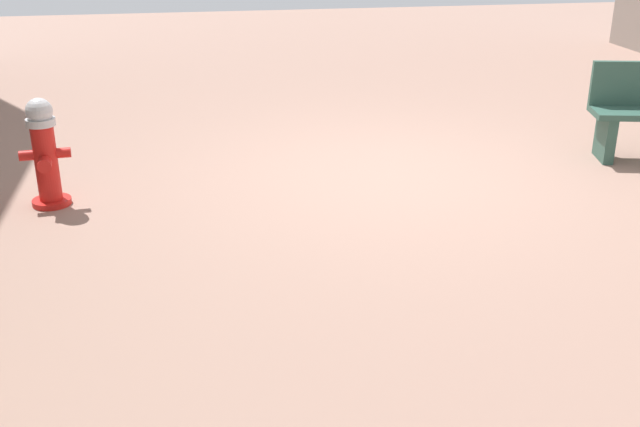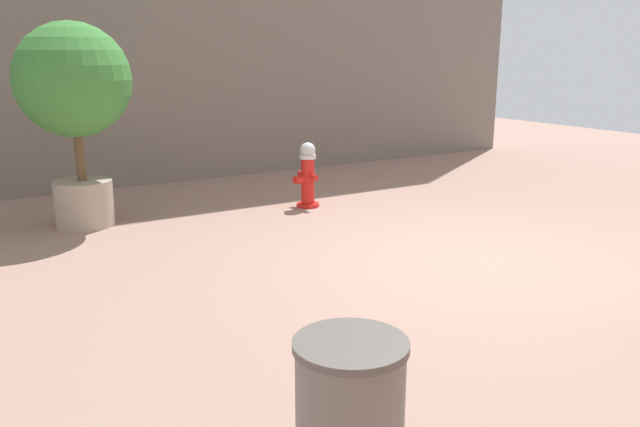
% 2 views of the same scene
% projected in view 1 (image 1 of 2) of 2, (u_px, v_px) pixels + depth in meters
% --- Properties ---
extents(ground_plane, '(23.40, 23.40, 0.00)m').
position_uv_depth(ground_plane, '(390.00, 175.00, 7.27)').
color(ground_plane, '#9E7A6B').
extents(fire_hydrant, '(0.42, 0.39, 0.93)m').
position_uv_depth(fire_hydrant, '(45.00, 153.00, 6.39)').
color(fire_hydrant, red).
rests_on(fire_hydrant, ground_plane).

